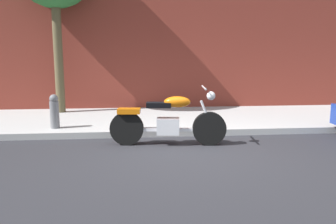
{
  "coord_description": "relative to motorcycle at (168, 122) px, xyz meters",
  "views": [
    {
      "loc": [
        -0.96,
        -5.93,
        1.75
      ],
      "look_at": [
        -0.34,
        0.57,
        0.66
      ],
      "focal_mm": 36.17,
      "sensor_mm": 36.0,
      "label": 1
    }
  ],
  "objects": [
    {
      "name": "ground_plane",
      "position": [
        0.34,
        -0.57,
        -0.47
      ],
      "size": [
        60.0,
        60.0,
        0.0
      ],
      "primitive_type": "plane",
      "color": "#28282D"
    },
    {
      "name": "sidewalk",
      "position": [
        0.34,
        2.35,
        -0.4
      ],
      "size": [
        20.74,
        3.39,
        0.14
      ],
      "primitive_type": "cube",
      "color": "#A9A9A9",
      "rests_on": "ground"
    },
    {
      "name": "motorcycle",
      "position": [
        0.0,
        0.0,
        0.0
      ],
      "size": [
        2.3,
        0.7,
        1.16
      ],
      "color": "black",
      "rests_on": "ground"
    },
    {
      "name": "fire_hydrant",
      "position": [
        -2.44,
        1.18,
        -0.02
      ],
      "size": [
        0.2,
        0.2,
        0.91
      ],
      "color": "slate",
      "rests_on": "ground"
    }
  ]
}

